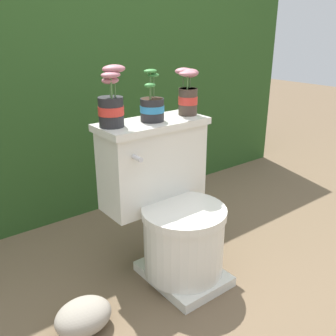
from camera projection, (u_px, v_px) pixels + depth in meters
name	position (u px, v px, depth m)	size (l,w,h in m)	color
ground_plane	(196.00, 275.00, 1.74)	(12.00, 12.00, 0.00)	brown
hedge_backdrop	(67.00, 80.00, 2.40)	(3.19, 0.77, 1.52)	#284C1E
toilet	(169.00, 205.00, 1.68)	(0.50, 0.53, 0.69)	silver
potted_plant_left	(111.00, 104.00, 1.51)	(0.12, 0.12, 0.25)	#262628
potted_plant_midleft	(152.00, 106.00, 1.61)	(0.11, 0.11, 0.22)	#262628
potted_plant_middle	(188.00, 93.00, 1.72)	(0.12, 0.12, 0.21)	#47382D
garden_stone	(83.00, 316.00, 1.40)	(0.22, 0.18, 0.12)	#9E9384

